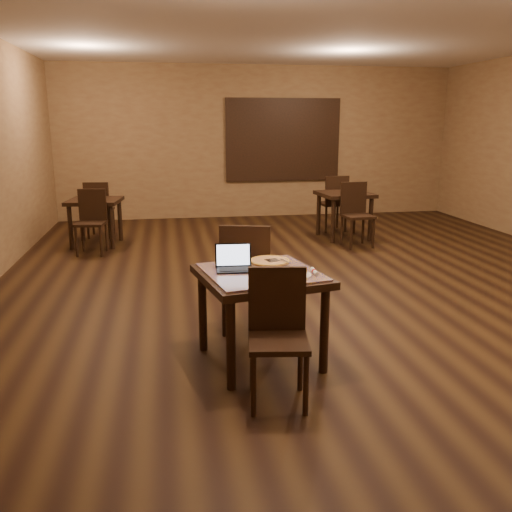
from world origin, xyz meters
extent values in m
plane|color=black|center=(0.00, 0.00, 0.00)|extent=(10.00, 10.00, 0.00)
cube|color=olive|center=(0.00, 5.00, 1.50)|extent=(8.00, 0.02, 3.00)
cube|color=silver|center=(0.00, 0.00, 3.00)|extent=(8.00, 10.00, 0.02)
cube|color=#265B8E|center=(0.50, 4.97, 1.55)|extent=(2.20, 0.04, 1.50)
cube|color=black|center=(0.50, 4.95, 1.55)|extent=(2.34, 0.02, 1.64)
cylinder|color=black|center=(-1.47, -2.38, 0.35)|extent=(0.07, 0.07, 0.71)
cylinder|color=black|center=(-1.62, -1.63, 0.35)|extent=(0.07, 0.07, 0.71)
cylinder|color=black|center=(-0.73, -2.23, 0.35)|extent=(0.07, 0.07, 0.71)
cylinder|color=black|center=(-0.88, -1.48, 0.35)|extent=(0.07, 0.07, 0.71)
cube|color=black|center=(-1.18, -1.93, 0.72)|extent=(1.08, 1.08, 0.06)
cube|color=#1B19A4|center=(-1.18, -1.93, 0.76)|extent=(0.99, 0.99, 0.02)
cylinder|color=black|center=(-1.37, -2.78, 0.22)|extent=(0.04, 0.04, 0.43)
cylinder|color=black|center=(-1.32, -2.43, 0.22)|extent=(0.04, 0.04, 0.43)
cylinder|color=black|center=(-1.03, -2.83, 0.22)|extent=(0.04, 0.04, 0.43)
cylinder|color=black|center=(-0.98, -2.48, 0.22)|extent=(0.04, 0.04, 0.43)
cube|color=black|center=(-1.18, -2.63, 0.45)|extent=(0.46, 0.46, 0.04)
cube|color=black|center=(-1.15, -2.45, 0.70)|extent=(0.41, 0.09, 0.46)
cylinder|color=black|center=(-0.94, -1.09, 0.24)|extent=(0.04, 0.04, 0.48)
cylinder|color=black|center=(-1.04, -1.46, 0.24)|extent=(0.04, 0.04, 0.48)
cylinder|color=black|center=(-1.31, -0.99, 0.24)|extent=(0.04, 0.04, 0.48)
cylinder|color=black|center=(-1.41, -1.37, 0.24)|extent=(0.04, 0.04, 0.48)
cube|color=black|center=(-1.18, -1.23, 0.50)|extent=(0.55, 0.55, 0.04)
cube|color=black|center=(-1.23, -1.43, 0.78)|extent=(0.44, 0.16, 0.51)
cube|color=black|center=(-1.38, -1.88, 0.77)|extent=(0.30, 0.22, 0.01)
cube|color=black|center=(-1.38, -1.78, 0.87)|extent=(0.29, 0.06, 0.19)
cube|color=silver|center=(-1.38, -1.78, 0.87)|extent=(0.27, 0.05, 0.17)
cylinder|color=white|center=(-0.96, -2.11, 0.77)|extent=(0.28, 0.28, 0.02)
cylinder|color=silver|center=(-1.06, -1.69, 0.77)|extent=(0.34, 0.34, 0.01)
cylinder|color=beige|center=(-1.06, -1.69, 0.78)|extent=(0.33, 0.33, 0.02)
torus|color=gold|center=(-1.06, -1.69, 0.78)|extent=(0.34, 0.34, 0.02)
cube|color=silver|center=(-1.04, -1.71, 0.79)|extent=(0.18, 0.28, 0.01)
cylinder|color=white|center=(-0.78, -2.07, 0.78)|extent=(0.04, 0.16, 0.03)
cylinder|color=maroon|center=(-0.78, -2.07, 0.78)|extent=(0.04, 0.03, 0.04)
cylinder|color=black|center=(0.75, 2.25, 0.36)|extent=(0.07, 0.07, 0.73)
cylinder|color=black|center=(0.69, 2.90, 0.36)|extent=(0.07, 0.07, 0.73)
cylinder|color=black|center=(1.40, 2.31, 0.36)|extent=(0.07, 0.07, 0.73)
cylinder|color=black|center=(1.34, 2.96, 0.36)|extent=(0.07, 0.07, 0.73)
cube|color=black|center=(1.05, 2.61, 0.74)|extent=(0.89, 0.89, 0.06)
cylinder|color=black|center=(0.88, 1.74, 0.23)|extent=(0.04, 0.04, 0.46)
cylinder|color=black|center=(0.85, 2.11, 0.23)|extent=(0.04, 0.04, 0.46)
cylinder|color=black|center=(1.25, 1.77, 0.23)|extent=(0.04, 0.04, 0.46)
cylinder|color=black|center=(1.21, 2.14, 0.23)|extent=(0.04, 0.04, 0.46)
cube|color=black|center=(1.05, 1.94, 0.48)|extent=(0.47, 0.47, 0.04)
cube|color=black|center=(1.03, 2.13, 0.75)|extent=(0.43, 0.08, 0.49)
cylinder|color=black|center=(1.21, 3.47, 0.23)|extent=(0.04, 0.04, 0.46)
cylinder|color=black|center=(1.25, 3.10, 0.23)|extent=(0.04, 0.04, 0.46)
cylinder|color=black|center=(0.85, 3.44, 0.23)|extent=(0.04, 0.04, 0.46)
cylinder|color=black|center=(0.88, 3.07, 0.23)|extent=(0.04, 0.04, 0.46)
cube|color=black|center=(1.05, 3.27, 0.48)|extent=(0.47, 0.47, 0.04)
cube|color=black|center=(1.06, 3.08, 0.75)|extent=(0.43, 0.08, 0.49)
cylinder|color=black|center=(-3.35, 2.48, 0.35)|extent=(0.07, 0.07, 0.69)
cylinder|color=black|center=(-3.27, 3.10, 0.35)|extent=(0.07, 0.07, 0.69)
cylinder|color=black|center=(-2.73, 2.40, 0.35)|extent=(0.07, 0.07, 0.69)
cylinder|color=black|center=(-2.65, 3.02, 0.35)|extent=(0.07, 0.07, 0.69)
cube|color=black|center=(-3.00, 2.75, 0.70)|extent=(0.87, 0.87, 0.06)
cylinder|color=black|center=(-3.20, 1.97, 0.22)|extent=(0.04, 0.04, 0.44)
cylinder|color=black|center=(-3.15, 2.32, 0.22)|extent=(0.04, 0.04, 0.44)
cylinder|color=black|center=(-2.85, 1.92, 0.22)|extent=(0.04, 0.04, 0.44)
cylinder|color=black|center=(-2.80, 2.27, 0.22)|extent=(0.04, 0.04, 0.44)
cube|color=black|center=(-3.00, 2.12, 0.46)|extent=(0.46, 0.46, 0.04)
cube|color=black|center=(-2.98, 2.30, 0.71)|extent=(0.41, 0.09, 0.47)
cylinder|color=black|center=(-2.80, 3.54, 0.22)|extent=(0.04, 0.04, 0.44)
cylinder|color=black|center=(-2.85, 3.19, 0.22)|extent=(0.04, 0.04, 0.44)
cylinder|color=black|center=(-3.15, 3.58, 0.22)|extent=(0.04, 0.04, 0.44)
cylinder|color=black|center=(-3.20, 3.24, 0.22)|extent=(0.04, 0.04, 0.44)
cube|color=black|center=(-3.00, 3.39, 0.46)|extent=(0.46, 0.46, 0.04)
cube|color=black|center=(-3.02, 3.20, 0.71)|extent=(0.41, 0.09, 0.47)
camera|label=1|loc=(-1.90, -6.00, 1.92)|focal=38.00mm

